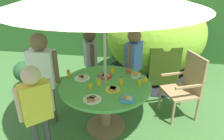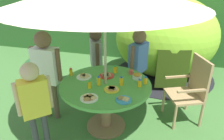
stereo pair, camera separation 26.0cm
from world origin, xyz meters
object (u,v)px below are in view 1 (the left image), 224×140
object	(u,v)px
plate_center_front	(127,99)
juice_bottle_spot_b	(99,81)
juice_bottle_far_right	(145,79)
child_in_yellow_shirt	(36,102)
juice_bottle_far_left	(140,82)
potted_plant	(25,73)
dome_tent	(156,37)
juice_bottle_near_left	(90,86)
plate_front_edge	(105,76)
child_in_grey_shirt	(90,54)
juice_bottle_mid_left	(121,81)
child_in_blue_shirt	(133,57)
juice_bottle_back_edge	(113,69)
plate_mid_right	(82,78)
cup_near	(128,71)
juice_bottle_spot_a	(68,74)
plate_center_back	(92,99)
garden_table	(106,94)
plate_near_right	(113,89)
wooden_chair	(186,84)
snack_bowl	(135,75)
child_in_white_shirt	(43,68)

from	to	relation	value
plate_center_front	juice_bottle_spot_b	world-z (taller)	juice_bottle_spot_b
juice_bottle_far_right	child_in_yellow_shirt	bearing A→B (deg)	-147.14
juice_bottle_far_left	potted_plant	bearing A→B (deg)	159.40
dome_tent	juice_bottle_near_left	bearing A→B (deg)	-124.94
plate_center_front	plate_front_edge	distance (m)	0.68
juice_bottle_far_left	juice_bottle_spot_b	bearing A→B (deg)	-169.97
child_in_grey_shirt	juice_bottle_mid_left	xyz separation A→B (m)	(0.67, -0.88, -0.01)
child_in_blue_shirt	juice_bottle_back_edge	size ratio (longest dim) A/B	11.32
plate_mid_right	juice_bottle_near_left	xyz separation A→B (m)	(0.19, -0.28, 0.04)
cup_near	potted_plant	bearing A→B (deg)	166.61
plate_mid_right	cup_near	bearing A→B (deg)	24.43
juice_bottle_far_left	cup_near	bearing A→B (deg)	117.44
juice_bottle_spot_a	juice_bottle_near_left	bearing A→B (deg)	-35.60
plate_center_back	dome_tent	bearing A→B (deg)	71.79
cup_near	garden_table	bearing A→B (deg)	-125.66
plate_near_right	juice_bottle_mid_left	world-z (taller)	juice_bottle_mid_left
child_in_grey_shirt	plate_center_back	distance (m)	1.36
potted_plant	plate_mid_right	world-z (taller)	plate_mid_right
plate_mid_right	juice_bottle_back_edge	xyz separation A→B (m)	(0.40, 0.27, 0.04)
dome_tent	juice_bottle_spot_b	distance (m)	2.28
plate_front_edge	plate_near_right	size ratio (longest dim) A/B	1.10
plate_near_right	juice_bottle_spot_b	size ratio (longest dim) A/B	1.54
wooden_chair	juice_bottle_far_left	world-z (taller)	wooden_chair
snack_bowl	plate_center_back	xyz separation A→B (m)	(-0.47, -0.69, -0.03)
potted_plant	child_in_white_shirt	size ratio (longest dim) A/B	0.41
dome_tent	juice_bottle_spot_b	size ratio (longest dim) A/B	20.36
garden_table	child_in_yellow_shirt	xyz separation A→B (m)	(-0.68, -0.65, 0.21)
juice_bottle_back_edge	plate_near_right	bearing A→B (deg)	-80.22
juice_bottle_near_left	plate_mid_right	bearing A→B (deg)	124.72
plate_near_right	plate_mid_right	bearing A→B (deg)	153.16
wooden_chair	juice_bottle_spot_a	size ratio (longest dim) A/B	8.76
plate_center_front	juice_bottle_spot_a	bearing A→B (deg)	153.13
garden_table	plate_mid_right	world-z (taller)	plate_mid_right
garden_table	juice_bottle_mid_left	bearing A→B (deg)	1.92
plate_center_back	child_in_white_shirt	bearing A→B (deg)	152.47
plate_front_edge	plate_center_back	size ratio (longest dim) A/B	1.00
snack_bowl	juice_bottle_far_right	world-z (taller)	juice_bottle_far_right
plate_center_front	juice_bottle_far_right	distance (m)	0.52
child_in_blue_shirt	juice_bottle_back_edge	bearing A→B (deg)	-11.01
child_in_grey_shirt	plate_near_right	distance (m)	1.19
child_in_white_shirt	plate_center_front	bearing A→B (deg)	-15.69
garden_table	plate_center_back	bearing A→B (deg)	-100.71
juice_bottle_spot_a	juice_bottle_mid_left	bearing A→B (deg)	-7.32
juice_bottle_spot_a	potted_plant	bearing A→B (deg)	147.72
plate_near_right	juice_bottle_mid_left	bearing A→B (deg)	59.74
plate_mid_right	cup_near	size ratio (longest dim) A/B	3.34
snack_bowl	plate_near_right	xyz separation A→B (m)	(-0.26, -0.41, -0.02)
plate_front_edge	juice_bottle_far_right	distance (m)	0.59
garden_table	juice_bottle_far_right	size ratio (longest dim) A/B	11.32
potted_plant	juice_bottle_mid_left	distance (m)	2.25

